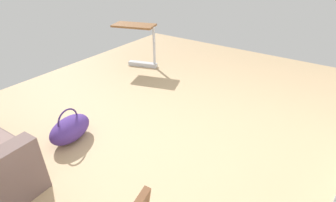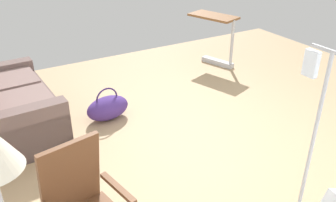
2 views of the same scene
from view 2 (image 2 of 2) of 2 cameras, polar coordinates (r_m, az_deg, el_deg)
The scene contains 4 objects.
ground_plane at distance 4.18m, azimuth 11.46°, elevation -7.30°, with size 6.98×6.98×0.00m, color tan.
couch at distance 4.67m, azimuth -23.47°, elevation -0.86°, with size 1.64×0.93×0.85m.
overbed_table at distance 6.27m, azimuth 7.64°, elevation 10.43°, with size 0.89×0.63×0.84m.
duffel_bag at distance 4.65m, azimuth -9.48°, elevation -1.05°, with size 0.39×0.59×0.43m.
Camera 2 is at (-2.49, 2.40, 2.34)m, focal length 38.70 mm.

